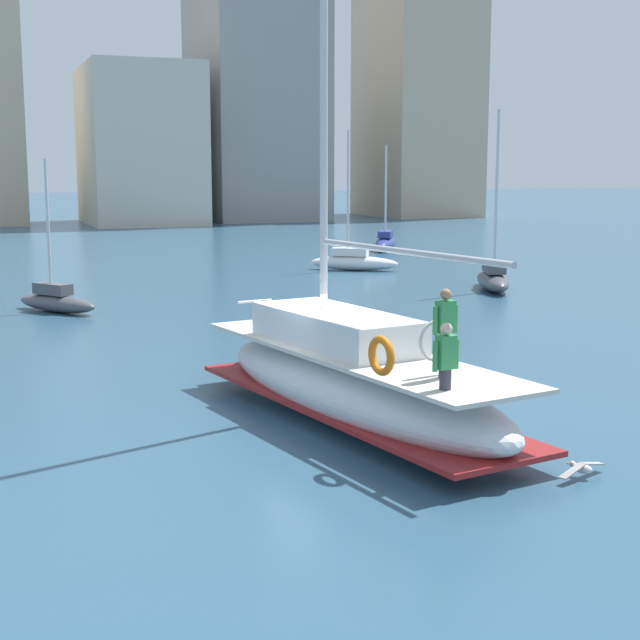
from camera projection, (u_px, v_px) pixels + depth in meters
ground_plane at (327, 408)px, 20.13m from camera, size 400.00×400.00×0.00m
main_sailboat at (352, 378)px, 18.93m from camera, size 4.12×9.88×12.44m
moored_sloop_near at (56, 300)px, 33.60m from camera, size 2.98×3.71×5.47m
moored_sloop_far at (386, 242)px, 59.54m from camera, size 3.62×5.10×6.59m
moored_cutter_left at (354, 260)px, 47.52m from camera, size 4.34×3.51×7.04m
moored_cutter_right at (493, 277)px, 39.70m from camera, size 2.87×4.92×7.53m
seagull at (581, 468)px, 15.52m from camera, size 1.14×0.56×0.17m
waterfront_buildings at (82, 107)px, 88.78m from camera, size 87.73×20.08×27.11m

